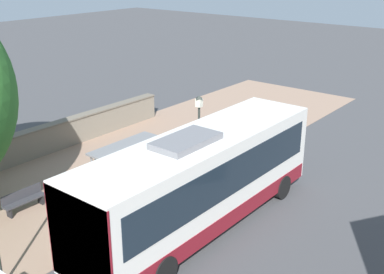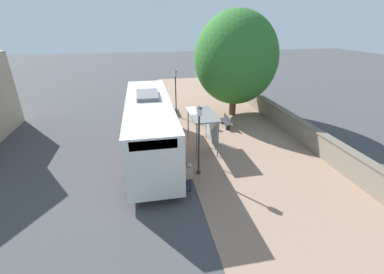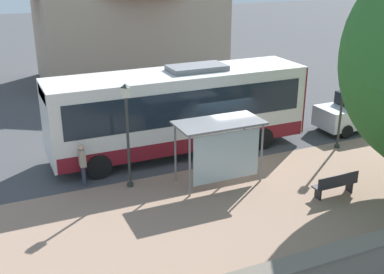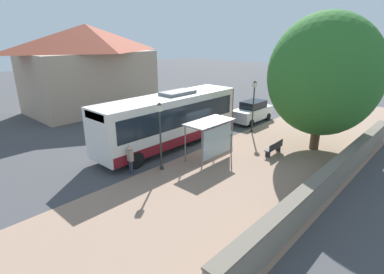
{
  "view_description": "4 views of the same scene",
  "coord_description": "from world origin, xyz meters",
  "views": [
    {
      "loc": [
        11.64,
        -10.96,
        9.42
      ],
      "look_at": [
        -0.67,
        4.3,
        2.1
      ],
      "focal_mm": 45.0,
      "sensor_mm": 36.0,
      "label": 1
    },
    {
      "loc": [
        2.26,
        16.54,
        7.82
      ],
      "look_at": [
        -0.58,
        1.92,
        1.11
      ],
      "focal_mm": 24.0,
      "sensor_mm": 36.0,
      "label": 2
    },
    {
      "loc": [
        -16.12,
        8.95,
        8.15
      ],
      "look_at": [
        -0.95,
        2.2,
        1.81
      ],
      "focal_mm": 45.0,
      "sensor_mm": 36.0,
      "label": 3
    },
    {
      "loc": [
        -12.49,
        14.95,
        7.44
      ],
      "look_at": [
        -0.43,
        1.87,
        1.32
      ],
      "focal_mm": 28.0,
      "sensor_mm": 36.0,
      "label": 4
    }
  ],
  "objects": [
    {
      "name": "bench",
      "position": [
        -4.13,
        -1.99,
        0.48
      ],
      "size": [
        0.4,
        1.75,
        0.88
      ],
      "color": "#333338",
      "rests_on": "ground"
    },
    {
      "name": "ground_plane",
      "position": [
        0.0,
        0.0,
        0.0
      ],
      "size": [
        120.0,
        120.0,
        0.0
      ],
      "primitive_type": "plane",
      "color": "#424244",
      "rests_on": "ground"
    },
    {
      "name": "sidewalk_plaza",
      "position": [
        -4.5,
        0.0,
        0.01
      ],
      "size": [
        9.0,
        44.0,
        0.02
      ],
      "color": "#937560",
      "rests_on": "ground"
    },
    {
      "name": "bus_shelter",
      "position": [
        -1.53,
        1.31,
        2.01
      ],
      "size": [
        1.64,
        3.24,
        2.42
      ],
      "color": "slate",
      "rests_on": "ground"
    },
    {
      "name": "stone_wall",
      "position": [
        -8.55,
        0.0,
        0.74
      ],
      "size": [
        0.6,
        20.0,
        1.47
      ],
      "color": "slate",
      "rests_on": "ground"
    },
    {
      "name": "bus",
      "position": [
        2.02,
        1.47,
        1.94
      ],
      "size": [
        2.79,
        11.11,
        3.77
      ],
      "color": "silver",
      "rests_on": "ground"
    },
    {
      "name": "street_lamp_far",
      "position": [
        -0.45,
        4.5,
        2.36
      ],
      "size": [
        0.28,
        0.28,
        3.97
      ],
      "color": "#2D332D",
      "rests_on": "ground"
    },
    {
      "name": "pedestrian",
      "position": [
        0.37,
        6.04,
        0.97
      ],
      "size": [
        0.34,
        0.22,
        1.65
      ],
      "color": "#2D3347",
      "rests_on": "ground"
    }
  ]
}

